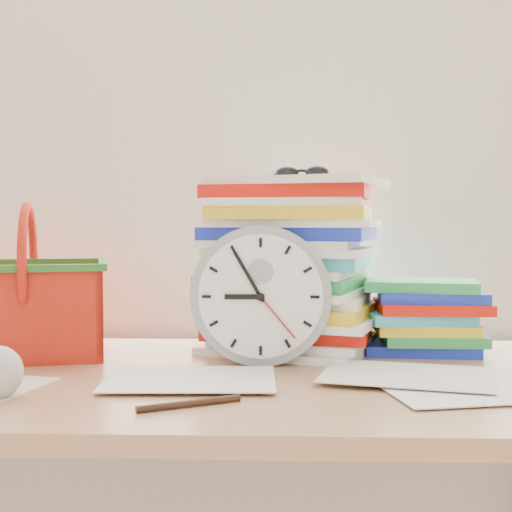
{
  "coord_description": "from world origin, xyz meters",
  "views": [
    {
      "loc": [
        0.11,
        0.41,
        1.01
      ],
      "look_at": [
        0.07,
        1.6,
        0.95
      ],
      "focal_mm": 50.0,
      "sensor_mm": 36.0,
      "label": 1
    }
  ],
  "objects_px": {
    "desk": "(217,417)",
    "paper_stack": "(290,265)",
    "clock": "(261,295)",
    "book_stack": "(425,316)",
    "basket": "(28,281)"
  },
  "relations": [
    {
      "from": "desk",
      "to": "paper_stack",
      "type": "bearing_deg",
      "value": 61.02
    },
    {
      "from": "clock",
      "to": "book_stack",
      "type": "xyz_separation_m",
      "value": [
        0.32,
        0.13,
        -0.05
      ]
    },
    {
      "from": "paper_stack",
      "to": "basket",
      "type": "relative_size",
      "value": 1.19
    },
    {
      "from": "clock",
      "to": "basket",
      "type": "relative_size",
      "value": 0.87
    },
    {
      "from": "desk",
      "to": "book_stack",
      "type": "height_order",
      "value": "book_stack"
    },
    {
      "from": "paper_stack",
      "to": "clock",
      "type": "relative_size",
      "value": 1.36
    },
    {
      "from": "book_stack",
      "to": "basket",
      "type": "relative_size",
      "value": 0.85
    },
    {
      "from": "clock",
      "to": "book_stack",
      "type": "distance_m",
      "value": 0.35
    },
    {
      "from": "basket",
      "to": "desk",
      "type": "bearing_deg",
      "value": -35.39
    },
    {
      "from": "paper_stack",
      "to": "clock",
      "type": "xyz_separation_m",
      "value": [
        -0.05,
        -0.15,
        -0.05
      ]
    },
    {
      "from": "desk",
      "to": "paper_stack",
      "type": "height_order",
      "value": "paper_stack"
    },
    {
      "from": "basket",
      "to": "book_stack",
      "type": "bearing_deg",
      "value": -9.51
    },
    {
      "from": "book_stack",
      "to": "paper_stack",
      "type": "bearing_deg",
      "value": 176.26
    },
    {
      "from": "paper_stack",
      "to": "basket",
      "type": "height_order",
      "value": "paper_stack"
    },
    {
      "from": "paper_stack",
      "to": "clock",
      "type": "bearing_deg",
      "value": -110.01
    }
  ]
}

